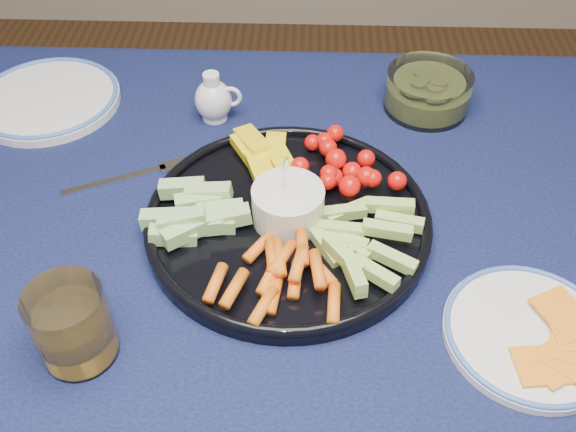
{
  "coord_description": "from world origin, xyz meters",
  "views": [
    {
      "loc": [
        0.08,
        -0.48,
        1.35
      ],
      "look_at": [
        0.06,
        0.1,
        0.77
      ],
      "focal_mm": 40.0,
      "sensor_mm": 36.0,
      "label": 1
    }
  ],
  "objects_px": {
    "crudite_platter": "(286,216)",
    "creamer_pitcher": "(214,100)",
    "pickle_bowl": "(427,93)",
    "juice_tumbler": "(73,328)",
    "cheese_plate": "(531,332)",
    "dining_table": "(242,326)",
    "side_plate_extra": "(48,99)"
  },
  "relations": [
    {
      "from": "crudite_platter",
      "to": "creamer_pitcher",
      "type": "bearing_deg",
      "value": 116.95
    },
    {
      "from": "pickle_bowl",
      "to": "juice_tumbler",
      "type": "height_order",
      "value": "juice_tumbler"
    },
    {
      "from": "cheese_plate",
      "to": "dining_table",
      "type": "bearing_deg",
      "value": 169.03
    },
    {
      "from": "dining_table",
      "to": "creamer_pitcher",
      "type": "distance_m",
      "value": 0.36
    },
    {
      "from": "juice_tumbler",
      "to": "cheese_plate",
      "type": "bearing_deg",
      "value": 4.03
    },
    {
      "from": "crudite_platter",
      "to": "side_plate_extra",
      "type": "xyz_separation_m",
      "value": [
        -0.39,
        0.26,
        -0.01
      ]
    },
    {
      "from": "cheese_plate",
      "to": "juice_tumbler",
      "type": "height_order",
      "value": "juice_tumbler"
    },
    {
      "from": "creamer_pitcher",
      "to": "juice_tumbler",
      "type": "height_order",
      "value": "juice_tumbler"
    },
    {
      "from": "crudite_platter",
      "to": "pickle_bowl",
      "type": "distance_m",
      "value": 0.35
    },
    {
      "from": "cheese_plate",
      "to": "side_plate_extra",
      "type": "xyz_separation_m",
      "value": [
        -0.67,
        0.42,
        -0.0
      ]
    },
    {
      "from": "crudite_platter",
      "to": "juice_tumbler",
      "type": "relative_size",
      "value": 3.81
    },
    {
      "from": "creamer_pitcher",
      "to": "pickle_bowl",
      "type": "distance_m",
      "value": 0.33
    },
    {
      "from": "dining_table",
      "to": "crudite_platter",
      "type": "bearing_deg",
      "value": 60.77
    },
    {
      "from": "crudite_platter",
      "to": "pickle_bowl",
      "type": "xyz_separation_m",
      "value": [
        0.21,
        0.27,
        0.01
      ]
    },
    {
      "from": "juice_tumbler",
      "to": "side_plate_extra",
      "type": "relative_size",
      "value": 0.43
    },
    {
      "from": "creamer_pitcher",
      "to": "cheese_plate",
      "type": "xyz_separation_m",
      "value": [
        0.4,
        -0.4,
        -0.02
      ]
    },
    {
      "from": "crudite_platter",
      "to": "pickle_bowl",
      "type": "relative_size",
      "value": 2.77
    },
    {
      "from": "creamer_pitcher",
      "to": "pickle_bowl",
      "type": "xyz_separation_m",
      "value": [
        0.33,
        0.04,
        -0.01
      ]
    },
    {
      "from": "cheese_plate",
      "to": "juice_tumbler",
      "type": "relative_size",
      "value": 1.98
    },
    {
      "from": "dining_table",
      "to": "crudite_platter",
      "type": "xyz_separation_m",
      "value": [
        0.05,
        0.1,
        0.11
      ]
    },
    {
      "from": "dining_table",
      "to": "side_plate_extra",
      "type": "bearing_deg",
      "value": 133.3
    },
    {
      "from": "dining_table",
      "to": "crudite_platter",
      "type": "relative_size",
      "value": 4.5
    },
    {
      "from": "cheese_plate",
      "to": "side_plate_extra",
      "type": "bearing_deg",
      "value": 147.71
    },
    {
      "from": "pickle_bowl",
      "to": "cheese_plate",
      "type": "bearing_deg",
      "value": -81.39
    },
    {
      "from": "side_plate_extra",
      "to": "juice_tumbler",
      "type": "bearing_deg",
      "value": -69.12
    },
    {
      "from": "crudite_platter",
      "to": "creamer_pitcher",
      "type": "relative_size",
      "value": 4.65
    },
    {
      "from": "cheese_plate",
      "to": "side_plate_extra",
      "type": "height_order",
      "value": "cheese_plate"
    },
    {
      "from": "side_plate_extra",
      "to": "cheese_plate",
      "type": "bearing_deg",
      "value": -32.29
    },
    {
      "from": "crudite_platter",
      "to": "pickle_bowl",
      "type": "bearing_deg",
      "value": 52.28
    },
    {
      "from": "dining_table",
      "to": "pickle_bowl",
      "type": "distance_m",
      "value": 0.47
    },
    {
      "from": "cheese_plate",
      "to": "creamer_pitcher",
      "type": "bearing_deg",
      "value": 135.15
    },
    {
      "from": "creamer_pitcher",
      "to": "juice_tumbler",
      "type": "xyz_separation_m",
      "value": [
        -0.1,
        -0.43,
        0.01
      ]
    }
  ]
}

